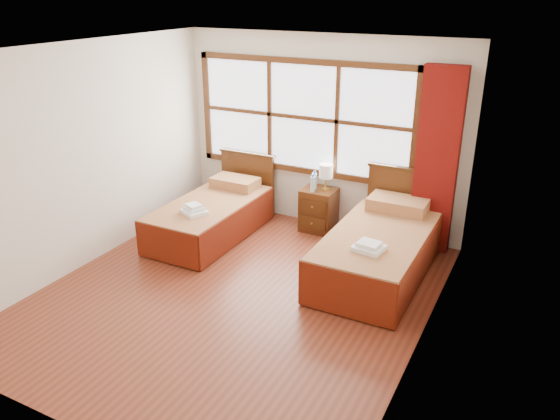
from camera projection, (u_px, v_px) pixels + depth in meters
The scene contains 15 objects.
floor at pixel (236, 294), 6.00m from camera, with size 4.50×4.50×0.00m, color brown.
ceiling at pixel (227, 50), 5.01m from camera, with size 4.50×4.50×0.00m, color white.
wall_back at pixel (320, 133), 7.36m from camera, with size 4.00×4.00×0.00m, color silver.
wall_left at pixel (86, 157), 6.36m from camera, with size 4.50×4.50×0.00m, color silver.
wall_right at pixel (431, 219), 4.66m from camera, with size 4.50×4.50×0.00m, color silver.
window at pixel (303, 117), 7.35m from camera, with size 3.16×0.06×1.56m.
curtain at pixel (437, 162), 6.61m from camera, with size 0.50×0.16×2.30m, color #6A0E0A.
bed_left at pixel (213, 215), 7.34m from camera, with size 0.95×1.97×0.92m.
bed_right at pixel (380, 249), 6.34m from camera, with size 1.06×2.08×1.03m.
nightstand at pixel (319, 210), 7.48m from camera, with size 0.45×0.44×0.60m.
towels_left at pixel (194, 210), 6.84m from camera, with size 0.37×0.36×0.12m.
towels_right at pixel (369, 247), 5.77m from camera, with size 0.34×0.31×0.09m.
lamp at pixel (326, 172), 7.26m from camera, with size 0.18×0.18×0.36m.
bottle_near at pixel (313, 184), 7.26m from camera, with size 0.06×0.06×0.23m.
bottle_far at pixel (314, 181), 7.35m from camera, with size 0.07×0.07×0.25m.
Camera 1 is at (2.81, -4.39, 3.15)m, focal length 35.00 mm.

